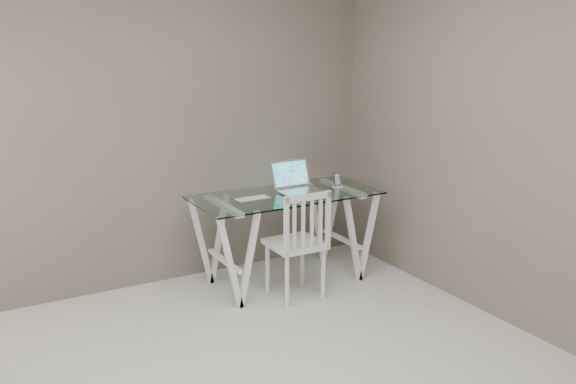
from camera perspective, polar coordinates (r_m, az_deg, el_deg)
name	(u,v)px	position (r m, az deg, el deg)	size (l,w,h in m)	color
room	(266,100)	(2.98, -1.97, 8.15)	(4.50, 4.52, 2.71)	beige
desk	(286,237)	(5.25, -0.20, -4.03)	(1.50, 0.70, 0.75)	silver
chair	(300,240)	(4.89, 1.06, -4.27)	(0.40, 0.40, 0.87)	white
laptop	(296,184)	(5.26, 0.69, 0.75)	(0.34, 0.32, 0.23)	silver
keyboard	(252,199)	(5.00, -3.20, -0.60)	(0.28, 0.12, 0.01)	silver
mouse	(295,202)	(4.85, 0.58, -0.86)	(0.12, 0.07, 0.04)	white
phone_dock	(337,183)	(5.38, 4.39, 0.78)	(0.07, 0.07, 0.12)	white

